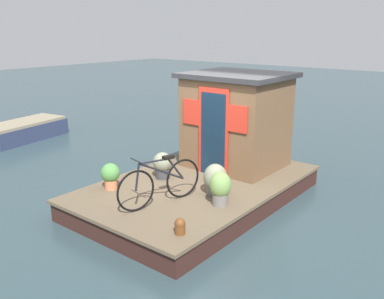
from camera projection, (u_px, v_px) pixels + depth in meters
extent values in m
plane|color=#2D4247|center=(198.00, 200.00, 8.40)|extent=(60.00, 60.00, 0.00)
cube|color=brown|center=(198.00, 183.00, 8.30)|extent=(4.87, 3.01, 0.06)
cube|color=#381E19|center=(198.00, 192.00, 8.35)|extent=(4.77, 2.95, 0.35)
cube|color=brown|center=(236.00, 122.00, 9.02)|extent=(1.65, 1.87, 1.93)
cube|color=#28282B|center=(238.00, 75.00, 8.74)|extent=(1.85, 2.07, 0.10)
cube|color=#19334C|center=(213.00, 135.00, 8.42)|extent=(0.04, 0.60, 1.70)
cube|color=red|center=(213.00, 133.00, 8.40)|extent=(0.03, 0.72, 1.80)
cube|color=red|center=(237.00, 119.00, 7.97)|extent=(0.03, 0.44, 0.52)
cube|color=red|center=(192.00, 112.00, 8.64)|extent=(0.03, 0.44, 0.52)
torus|color=black|center=(136.00, 191.00, 6.84)|extent=(0.70, 0.19, 0.71)
torus|color=black|center=(183.00, 178.00, 7.41)|extent=(0.70, 0.19, 0.71)
cylinder|color=black|center=(162.00, 171.00, 7.09)|extent=(0.89, 0.24, 0.49)
cylinder|color=black|center=(154.00, 161.00, 6.93)|extent=(0.57, 0.16, 0.07)
cylinder|color=black|center=(176.00, 169.00, 7.26)|extent=(0.34, 0.11, 0.44)
cylinder|color=black|center=(137.00, 177.00, 6.80)|extent=(0.12, 0.06, 0.46)
cube|color=black|center=(168.00, 157.00, 7.10)|extent=(0.22, 0.14, 0.06)
cylinder|color=black|center=(139.00, 162.00, 6.75)|extent=(0.14, 0.49, 0.02)
cylinder|color=slate|center=(220.00, 199.00, 7.16)|extent=(0.27, 0.27, 0.21)
ellipsoid|color=#70934C|center=(220.00, 185.00, 7.08)|extent=(0.38, 0.38, 0.45)
cylinder|color=#38383D|center=(163.00, 173.00, 8.44)|extent=(0.29, 0.29, 0.20)
sphere|color=gray|center=(163.00, 162.00, 8.37)|extent=(0.39, 0.39, 0.39)
cylinder|color=#C6754C|center=(111.00, 184.00, 7.86)|extent=(0.23, 0.23, 0.20)
sphere|color=#4C8942|center=(110.00, 173.00, 7.80)|extent=(0.36, 0.36, 0.36)
cylinder|color=slate|center=(215.00, 190.00, 7.62)|extent=(0.31, 0.31, 0.15)
ellipsoid|color=gray|center=(215.00, 177.00, 7.55)|extent=(0.43, 0.43, 0.50)
cylinder|color=brown|center=(180.00, 229.00, 6.13)|extent=(0.16, 0.16, 0.17)
sphere|color=brown|center=(180.00, 223.00, 6.11)|extent=(0.17, 0.17, 0.17)
cube|color=#2D3856|center=(24.00, 132.00, 12.99)|extent=(2.75, 1.55, 0.49)
cube|color=gray|center=(23.00, 123.00, 12.91)|extent=(2.64, 1.49, 0.08)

